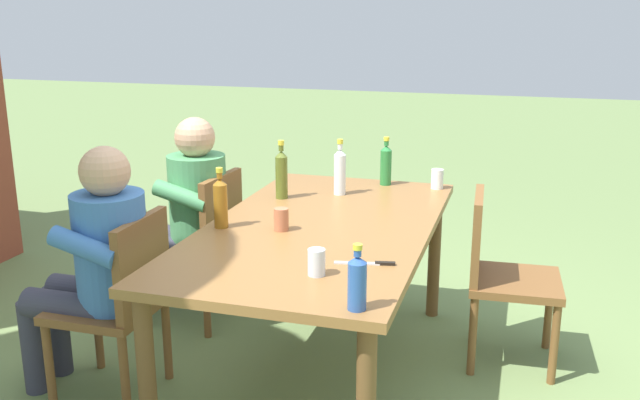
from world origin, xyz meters
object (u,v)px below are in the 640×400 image
Objects in this scene: table_knife at (370,263)px; bottle_amber at (220,202)px; chair_far_right at (204,240)px; bottle_blue at (357,282)px; dining_table at (320,242)px; bottle_green at (386,164)px; bottle_olive at (281,174)px; cup_glass at (317,262)px; chair_far_left at (121,297)px; cup_white at (437,179)px; cup_terracotta at (281,219)px; bottle_clear at (340,171)px; person_in_white_shirt at (97,260)px; chair_near_right at (499,269)px; person_in_plaid_shirt at (186,209)px.

bottle_amber is at bearing 70.03° from table_knife.
bottle_blue is (-1.29, -1.20, 0.38)m from chair_far_right.
bottle_green is (0.84, -0.14, 0.20)m from dining_table.
bottle_olive reaches higher than cup_glass.
bottle_blue is at bearing -110.20° from chair_far_left.
cup_white is 1.07× the size of cup_glass.
bottle_amber is 0.29m from cup_terracotta.
bottle_clear is at bearing -37.14° from chair_far_left.
cup_white is (0.84, -0.43, 0.14)m from dining_table.
chair_far_left is at bearing 124.42° from bottle_amber.
person_in_white_shirt reaches higher than cup_white.
bottle_green reaches higher than bottle_blue.
bottle_olive reaches higher than chair_near_right.
table_knife is at bearing -109.97° from bottle_amber.
dining_table is at bearing 15.56° from cup_glass.
chair_far_left is 1.82m from chair_near_right.
chair_near_right is at bearing -137.55° from cup_white.
bottle_amber is at bearing 153.28° from bottle_clear.
cup_white reaches higher than chair_near_right.
cup_white is (0.42, -1.23, 0.34)m from chair_far_right.
chair_near_right is (0.00, -1.61, 0.00)m from chair_far_right.
cup_white is 1.47m from cup_glass.
chair_near_right is at bearing -64.50° from bottle_amber.
person_in_white_shirt is 11.44× the size of cup_terracotta.
chair_far_right reaches higher than dining_table.
chair_far_right is 7.93× the size of cup_white.
bottle_amber is 1.17× the size of table_knife.
cup_terracotta is 0.57m from cup_glass.
bottle_clear reaches higher than table_knife.
dining_table is 0.56m from table_knife.
cup_white is (0.27, -0.49, -0.07)m from bottle_clear.
bottle_clear is (0.56, 0.06, 0.21)m from dining_table.
cup_terracotta is at bearing -68.79° from person_in_white_shirt.
bottle_blue reaches higher than chair_near_right.
chair_far_left is at bearing -89.49° from person_in_white_shirt.
person_in_plaid_shirt is at bearing 89.85° from chair_near_right.
table_knife is at bearing 7.17° from bottle_blue.
table_knife is at bearing -142.67° from dining_table.
chair_near_right is at bearing -90.15° from person_in_plaid_shirt.
chair_far_left is 8.51× the size of cup_glass.
bottle_clear reaches higher than cup_glass.
cup_terracotta is (-0.53, -0.19, -0.08)m from bottle_olive.
bottle_green reaches higher than cup_terracotta.
cup_glass is (-1.01, -0.50, -0.08)m from bottle_olive.
bottle_green reaches higher than chair_far_left.
bottle_clear reaches higher than bottle_green.
bottle_blue is (-0.44, -1.30, 0.22)m from person_in_white_shirt.
dining_table is at bearing -140.30° from bottle_olive.
cup_white reaches higher than chair_far_left.
person_in_plaid_shirt is 0.97m from cup_terracotta.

